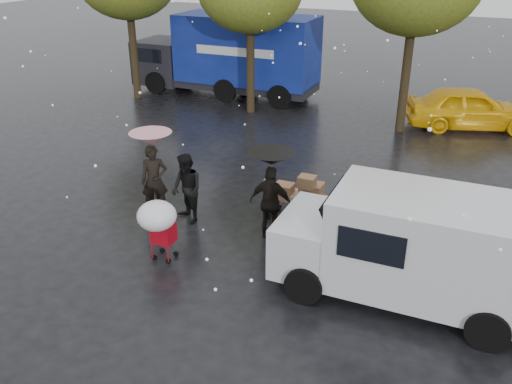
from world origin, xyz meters
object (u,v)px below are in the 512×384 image
at_px(blue_truck, 230,55).
at_px(white_van, 413,246).
at_px(person_black, 271,203).
at_px(yellow_taxi, 470,108).
at_px(shopping_cart, 158,219).
at_px(vendor_cart, 300,193).
at_px(person_pink, 154,180).

bearing_deg(blue_truck, white_van, -51.32).
xyz_separation_m(person_black, yellow_taxi, (3.66, 10.48, -0.13)).
relative_size(blue_truck, yellow_taxi, 1.84).
distance_m(person_black, shopping_cart, 2.66).
relative_size(vendor_cart, white_van, 0.31).
bearing_deg(blue_truck, person_pink, -73.35).
bearing_deg(person_pink, shopping_cart, -91.08).
height_order(person_pink, white_van, white_van).
distance_m(vendor_cart, yellow_taxi, 9.94).
distance_m(person_pink, yellow_taxi, 12.52).
bearing_deg(white_van, shopping_cart, -170.71).
bearing_deg(vendor_cart, yellow_taxi, 70.31).
distance_m(person_black, white_van, 3.54).
height_order(person_black, white_van, white_van).
bearing_deg(person_black, white_van, 160.83).
relative_size(shopping_cart, white_van, 0.30).
xyz_separation_m(person_pink, shopping_cart, (1.37, -1.95, 0.15)).
distance_m(blue_truck, yellow_taxi, 10.26).
relative_size(person_pink, white_van, 0.37).
distance_m(person_pink, shopping_cart, 2.38).
bearing_deg(shopping_cart, person_black, 47.53).
height_order(person_black, blue_truck, blue_truck).
bearing_deg(yellow_taxi, white_van, 160.00).
xyz_separation_m(person_pink, vendor_cart, (3.48, 1.14, -0.19)).
bearing_deg(person_black, blue_truck, -60.50).
bearing_deg(white_van, person_black, 161.52).
height_order(person_pink, vendor_cart, person_pink).
bearing_deg(person_black, person_pink, -0.41).
xyz_separation_m(person_black, shopping_cart, (-1.80, -1.96, 0.17)).
bearing_deg(white_van, vendor_cart, 143.62).
bearing_deg(person_pink, yellow_taxi, 20.71).
distance_m(person_black, yellow_taxi, 11.10).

